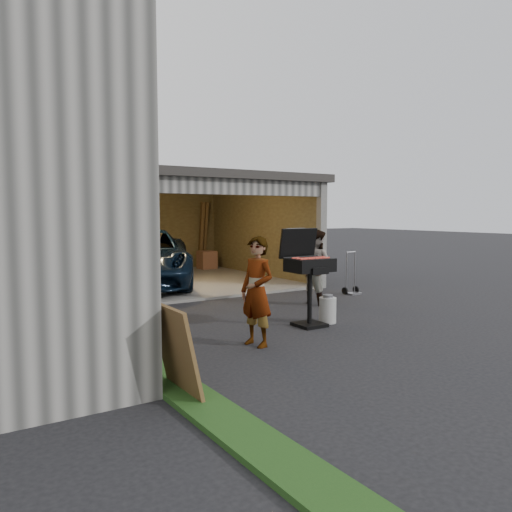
# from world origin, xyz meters

# --- Properties ---
(ground) EXTENTS (80.00, 80.00, 0.00)m
(ground) POSITION_xyz_m (0.00, 0.00, 0.00)
(ground) COLOR black
(ground) RESTS_ON ground
(groundcover_strip) EXTENTS (0.50, 8.00, 0.06)m
(groundcover_strip) POSITION_xyz_m (-2.25, -1.00, 0.03)
(groundcover_strip) COLOR #193814
(groundcover_strip) RESTS_ON ground
(garage) EXTENTS (6.80, 6.30, 2.90)m
(garage) POSITION_xyz_m (0.76, 6.79, 1.87)
(garage) COLOR #605E59
(garage) RESTS_ON ground
(minivan) EXTENTS (4.18, 5.73, 1.45)m
(minivan) POSITION_xyz_m (0.07, 6.13, 0.72)
(minivan) COLOR black
(minivan) RESTS_ON ground
(woman) EXTENTS (0.50, 0.65, 1.60)m
(woman) POSITION_xyz_m (-0.53, -0.26, 0.80)
(woman) COLOR #ABB9D7
(woman) RESTS_ON ground
(man) EXTENTS (0.69, 0.84, 1.58)m
(man) POSITION_xyz_m (2.37, 1.90, 0.79)
(man) COLOR #3D1A18
(man) RESTS_ON ground
(bbq_grill) EXTENTS (0.75, 0.66, 1.67)m
(bbq_grill) POSITION_xyz_m (0.90, 0.34, 0.99)
(bbq_grill) COLOR black
(bbq_grill) RESTS_ON ground
(propane_tank) EXTENTS (0.36, 0.36, 0.45)m
(propane_tank) POSITION_xyz_m (1.34, 0.33, 0.23)
(propane_tank) COLOR #B3B3AE
(propane_tank) RESTS_ON ground
(plywood_panel) EXTENTS (0.25, 0.89, 0.98)m
(plywood_panel) POSITION_xyz_m (-2.34, -1.50, 0.49)
(plywood_panel) COLOR #543A1C
(plywood_panel) RESTS_ON ground
(hand_truck) EXTENTS (0.43, 0.33, 1.03)m
(hand_truck) POSITION_xyz_m (3.90, 2.41, 0.20)
(hand_truck) COLOR gray
(hand_truck) RESTS_ON ground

